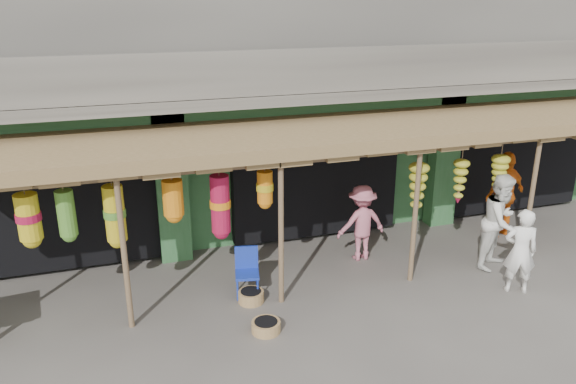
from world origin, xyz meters
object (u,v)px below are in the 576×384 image
object	(u,v)px
person_right	(501,221)
person_vendor	(505,194)
blue_chair	(247,269)
person_front	(520,251)
person_shopper	(361,223)

from	to	relation	value
person_right	person_vendor	xyz separation A→B (m)	(1.05, 1.24, 0.01)
blue_chair	person_vendor	xyz separation A→B (m)	(5.90, 0.77, 0.47)
blue_chair	person_vendor	distance (m)	5.97
blue_chair	person_vendor	world-z (taller)	person_vendor
person_front	person_right	size ratio (longest dim) A/B	0.83
person_front	person_vendor	bearing A→B (deg)	-96.80
person_right	person_shopper	size ratio (longest dim) A/B	1.22
person_right	person_shopper	xyz separation A→B (m)	(-2.37, 1.12, -0.17)
blue_chair	person_right	size ratio (longest dim) A/B	0.46
person_front	person_vendor	xyz separation A→B (m)	(1.33, 2.16, 0.17)
blue_chair	person_shopper	size ratio (longest dim) A/B	0.56
person_front	person_vendor	size ratio (longest dim) A/B	0.82
person_vendor	person_shopper	distance (m)	3.42
person_front	person_right	xyz separation A→B (m)	(0.28, 0.93, 0.15)
blue_chair	person_front	world-z (taller)	person_front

